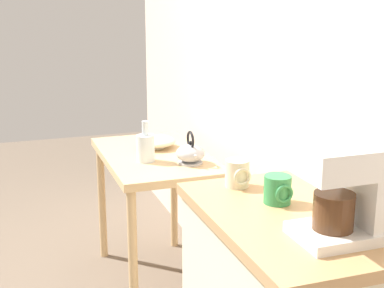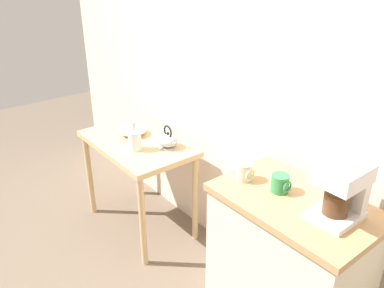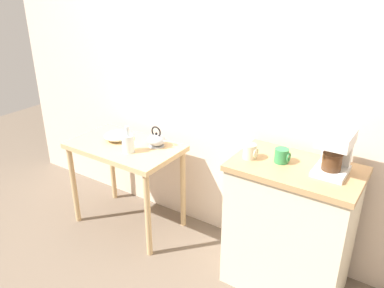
% 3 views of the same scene
% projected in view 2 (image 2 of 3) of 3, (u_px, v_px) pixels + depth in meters
% --- Properties ---
extents(ground_plane, '(8.00, 8.00, 0.00)m').
position_uv_depth(ground_plane, '(186.00, 264.00, 2.74)').
color(ground_plane, '#6B5B4C').
extents(back_wall, '(4.40, 0.10, 2.80)m').
position_uv_depth(back_wall, '(251.00, 57.00, 2.30)').
color(back_wall, beige).
rests_on(back_wall, ground_plane).
extents(wooden_table, '(0.87, 0.53, 0.73)m').
position_uv_depth(wooden_table, '(138.00, 154.00, 2.88)').
color(wooden_table, tan).
rests_on(wooden_table, ground_plane).
extents(kitchen_counter, '(0.77, 0.48, 0.90)m').
position_uv_depth(kitchen_counter, '(286.00, 273.00, 2.04)').
color(kitchen_counter, beige).
rests_on(kitchen_counter, ground_plane).
extents(bowl_stoneware, '(0.21, 0.21, 0.06)m').
position_uv_depth(bowl_stoneware, '(133.00, 130.00, 2.93)').
color(bowl_stoneware, beige).
rests_on(bowl_stoneware, wooden_table).
extents(teakettle, '(0.17, 0.14, 0.16)m').
position_uv_depth(teakettle, '(168.00, 140.00, 2.72)').
color(teakettle, '#B2B5BA').
rests_on(teakettle, wooden_table).
extents(glass_carafe_vase, '(0.09, 0.09, 0.21)m').
position_uv_depth(glass_carafe_vase, '(135.00, 140.00, 2.68)').
color(glass_carafe_vase, silver).
rests_on(glass_carafe_vase, wooden_table).
extents(coffee_maker, '(0.18, 0.22, 0.26)m').
position_uv_depth(coffee_maker, '(343.00, 188.00, 1.68)').
color(coffee_maker, white).
rests_on(coffee_maker, kitchen_counter).
extents(mug_tall_green, '(0.09, 0.09, 0.09)m').
position_uv_depth(mug_tall_green, '(280.00, 183.00, 1.90)').
color(mug_tall_green, '#338C4C').
rests_on(mug_tall_green, kitchen_counter).
extents(mug_small_cream, '(0.09, 0.08, 0.09)m').
position_uv_depth(mug_small_cream, '(244.00, 172.00, 2.00)').
color(mug_small_cream, beige).
rests_on(mug_small_cream, kitchen_counter).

